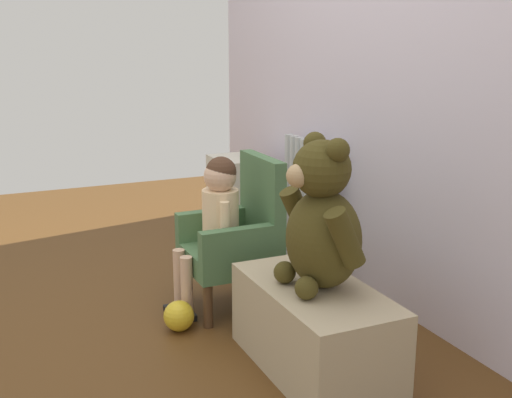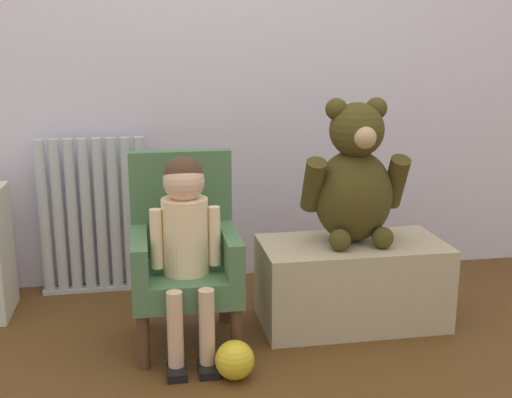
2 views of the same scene
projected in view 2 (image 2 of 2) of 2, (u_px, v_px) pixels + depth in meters
The scene contains 7 objects.
back_wall at pixel (199, 27), 2.93m from camera, with size 3.80×0.05×2.40m, color silver.
radiator at pixel (94, 217), 2.92m from camera, with size 0.50×0.05×0.72m.
child_armchair at pixel (184, 253), 2.45m from camera, with size 0.40×0.40×0.73m.
child_figure at pixel (185, 228), 2.31m from camera, with size 0.25×0.35×0.74m.
low_bench at pixel (351, 282), 2.64m from camera, with size 0.75×0.38×0.34m, color tan.
large_teddy_bear at pixel (354, 180), 2.55m from camera, with size 0.42×0.30×0.58m.
toy_ball at pixel (235, 360), 2.21m from camera, with size 0.14×0.14×0.14m, color gold.
Camera 2 is at (-0.27, -1.79, 1.13)m, focal length 45.00 mm.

